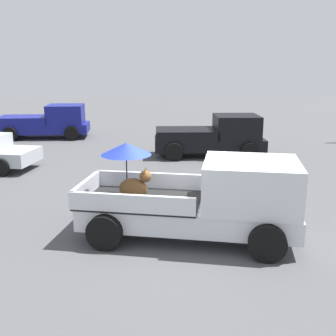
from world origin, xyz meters
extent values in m
plane|color=#4C4C4F|center=(0.00, 0.00, 0.00)|extent=(80.00, 80.00, 0.00)
cylinder|color=black|center=(1.89, 0.69, 0.40)|extent=(0.83, 0.41, 0.80)
cylinder|color=black|center=(1.57, -1.25, 0.40)|extent=(0.83, 0.41, 0.80)
cylinder|color=black|center=(-1.57, 1.25, 0.40)|extent=(0.83, 0.41, 0.80)
cylinder|color=black|center=(-1.89, -0.69, 0.40)|extent=(0.83, 0.41, 0.80)
cube|color=silver|center=(0.00, 0.00, 0.57)|extent=(5.22, 2.58, 0.50)
cube|color=silver|center=(1.38, -0.23, 1.36)|extent=(2.37, 2.17, 1.08)
cube|color=#4C606B|center=(2.37, -0.39, 1.56)|extent=(0.34, 1.71, 0.64)
cube|color=black|center=(-1.13, 0.19, 0.85)|extent=(3.06, 2.27, 0.06)
cube|color=silver|center=(-0.99, 1.09, 1.08)|extent=(2.78, 0.55, 0.40)
cube|color=silver|center=(-1.28, -0.72, 1.08)|extent=(2.78, 0.55, 0.40)
cube|color=silver|center=(-2.47, 0.40, 1.08)|extent=(0.40, 1.83, 0.40)
ellipsoid|color=brown|center=(-1.31, 0.15, 1.14)|extent=(0.72, 0.43, 0.52)
sphere|color=brown|center=(-1.01, 0.10, 1.46)|extent=(0.32, 0.32, 0.28)
cone|color=brown|center=(-1.00, 0.18, 1.60)|extent=(0.10, 0.10, 0.12)
cone|color=brown|center=(-1.02, 0.02, 1.60)|extent=(0.10, 0.10, 0.12)
cylinder|color=black|center=(-1.46, 0.26, 1.43)|extent=(0.03, 0.03, 1.10)
cone|color=#1E33B7|center=(-1.46, 0.26, 2.08)|extent=(1.35, 1.35, 0.28)
cylinder|color=black|center=(2.90, 9.77, 0.38)|extent=(0.77, 0.29, 0.76)
cylinder|color=black|center=(2.96, 7.87, 0.38)|extent=(0.77, 0.29, 0.76)
cylinder|color=black|center=(-0.30, 9.66, 0.38)|extent=(0.77, 0.29, 0.76)
cylinder|color=black|center=(-0.24, 7.77, 0.38)|extent=(0.77, 0.29, 0.76)
cube|color=black|center=(1.33, 8.77, 0.55)|extent=(4.86, 1.96, 0.50)
cube|color=black|center=(2.53, 8.81, 1.30)|extent=(1.96, 1.86, 1.00)
cube|color=black|center=(0.33, 8.74, 1.00)|extent=(2.76, 1.89, 0.40)
cylinder|color=black|center=(-5.78, 14.32, 0.38)|extent=(0.78, 0.32, 0.76)
cylinder|color=black|center=(-5.63, 12.43, 0.38)|extent=(0.78, 0.32, 0.76)
cylinder|color=black|center=(-8.97, 14.07, 0.38)|extent=(0.78, 0.32, 0.76)
cylinder|color=black|center=(-8.82, 12.17, 0.38)|extent=(0.78, 0.32, 0.76)
cube|color=navy|center=(-7.30, 13.25, 0.55)|extent=(4.93, 2.18, 0.50)
cube|color=navy|center=(-6.11, 13.34, 1.30)|extent=(2.04, 1.95, 1.00)
cube|color=navy|center=(-8.30, 13.17, 1.00)|extent=(2.84, 2.01, 0.40)
cylinder|color=black|center=(-6.29, 7.09, 0.33)|extent=(0.69, 0.32, 0.66)
cylinder|color=black|center=(-6.57, 5.35, 0.33)|extent=(0.69, 0.32, 0.66)
camera|label=1|loc=(-0.49, -9.02, 4.01)|focal=43.61mm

